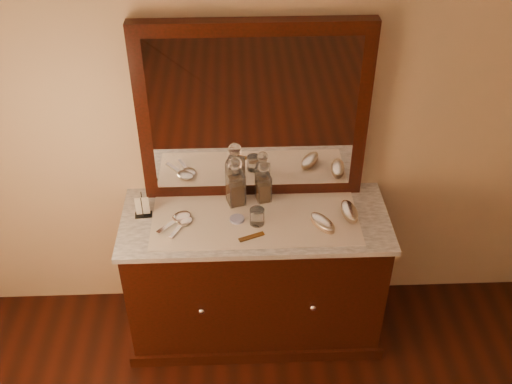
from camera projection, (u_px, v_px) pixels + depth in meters
dresser_cabinet at (255, 277)px, 3.45m from camera, size 1.40×0.55×0.82m
dresser_plinth at (255, 320)px, 3.67m from camera, size 1.46×0.59×0.08m
knob_left at (201, 311)px, 3.19m from camera, size 0.04×0.04×0.04m
knob_right at (313, 308)px, 3.21m from camera, size 0.04×0.04×0.04m
marble_top at (255, 220)px, 3.19m from camera, size 1.44×0.59×0.03m
mirror_frame at (253, 114)px, 3.08m from camera, size 1.20×0.08×1.00m
mirror_glass at (254, 117)px, 3.05m from camera, size 1.06×0.01×0.86m
lace_runner at (255, 220)px, 3.17m from camera, size 1.10×0.45×0.00m
pin_dish at (237, 219)px, 3.16m from camera, size 0.10×0.10×0.01m
comb at (251, 237)px, 3.05m from camera, size 0.14×0.08×0.01m
napkin_rack at (143, 207)px, 3.17m from camera, size 0.10×0.06×0.14m
decanter_left at (236, 186)px, 3.22m from camera, size 0.11×0.11×0.30m
decanter_right at (263, 186)px, 3.25m from camera, size 0.09×0.09×0.25m
brush_near at (323, 223)px, 3.11m from camera, size 0.16×0.19×0.05m
brush_far at (349, 212)px, 3.18m from camera, size 0.10×0.19×0.05m
hand_mirror_outer at (179, 219)px, 3.16m from camera, size 0.20×0.21×0.02m
hand_mirror_inner at (183, 223)px, 3.14m from camera, size 0.14×0.20×0.02m
tumblers at (257, 217)px, 3.12m from camera, size 0.08×0.08×0.09m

